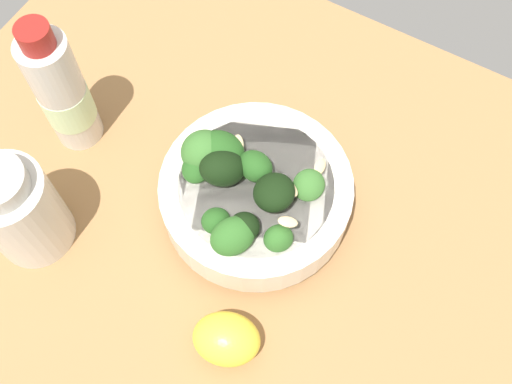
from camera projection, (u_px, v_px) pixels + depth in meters
ground_plane at (195, 236)px, 63.25cm from camera, size 67.48×67.48×3.01cm
bowl_of_broccoli at (252, 192)px, 59.22cm from camera, size 18.52×18.52×9.64cm
lemon_wedge at (227, 339)px, 55.01cm from camera, size 6.63×7.43×4.30cm
bottle_tall at (19, 210)px, 56.61cm from camera, size 7.57×7.57×12.23cm
bottle_short at (62, 93)px, 60.48cm from camera, size 5.02×5.02×16.64cm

